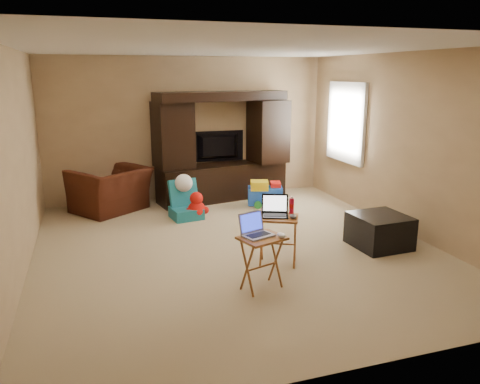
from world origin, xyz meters
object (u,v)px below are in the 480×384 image
object	(u,v)px
push_toy	(265,193)
entertainment_center	(222,146)
mouse_left	(281,235)
water_bottle	(292,206)
child_rocker	(186,200)
tray_table_right	(278,241)
laptop_right	(275,207)
ottoman	(379,231)
laptop_left	(258,225)
recliner	(110,190)
plush_toy	(197,205)
television	(219,147)
mouse_right	(293,216)
tray_table_left	(262,263)

from	to	relation	value
push_toy	entertainment_center	bearing A→B (deg)	149.14
mouse_left	water_bottle	size ratio (longest dim) A/B	0.64
child_rocker	mouse_left	distance (m)	2.80
mouse_left	entertainment_center	bearing A→B (deg)	83.43
tray_table_right	mouse_left	world-z (taller)	mouse_left
entertainment_center	laptop_right	distance (m)	3.09
ottoman	laptop_right	bearing A→B (deg)	-175.73
tray_table_right	laptop_left	xyz separation A→B (m)	(-0.44, -0.52, 0.40)
recliner	plush_toy	distance (m)	1.51
television	plush_toy	world-z (taller)	television
recliner	child_rocker	world-z (taller)	recliner
laptop_right	ottoman	bearing A→B (deg)	25.73
mouse_right	plush_toy	bearing A→B (deg)	106.51
child_rocker	tray_table_right	world-z (taller)	child_rocker
water_bottle	tray_table_left	bearing A→B (deg)	-134.03
television	push_toy	world-z (taller)	television
entertainment_center	tray_table_right	bearing A→B (deg)	-103.71
entertainment_center	mouse_left	bearing A→B (deg)	-106.60
television	ottoman	xyz separation A→B (m)	(1.29, -3.19, -0.70)
child_rocker	mouse_left	size ratio (longest dim) A/B	5.16
entertainment_center	tray_table_right	size ratio (longest dim) A/B	3.94
mouse_left	water_bottle	world-z (taller)	water_bottle
child_rocker	mouse_left	xyz separation A→B (m)	(0.44, -2.75, 0.30)
tray_table_right	laptop_left	bearing A→B (deg)	-103.59
ottoman	water_bottle	distance (m)	1.37
mouse_right	ottoman	bearing A→B (deg)	10.59
television	laptop_left	size ratio (longest dim) A/B	3.22
entertainment_center	ottoman	bearing A→B (deg)	-76.49
tray_table_right	television	bearing A→B (deg)	113.28
entertainment_center	mouse_right	size ratio (longest dim) A/B	19.41
child_rocker	television	bearing A→B (deg)	45.47
mouse_right	water_bottle	bearing A→B (deg)	71.12
tray_table_right	mouse_left	size ratio (longest dim) A/B	5.07
laptop_right	child_rocker	bearing A→B (deg)	128.14
child_rocker	mouse_right	xyz separation A→B (m)	(0.80, -2.24, 0.31)
tray_table_left	mouse_right	xyz separation A→B (m)	(0.54, 0.43, 0.33)
laptop_right	mouse_right	world-z (taller)	laptop_right
television	mouse_right	world-z (taller)	television
tray_table_left	mouse_left	world-z (taller)	mouse_left
push_toy	laptop_right	world-z (taller)	laptop_right
mouse_right	laptop_right	bearing A→B (deg)	140.53
television	recliner	distance (m)	2.08
child_rocker	laptop_right	bearing A→B (deg)	-81.94
push_toy	water_bottle	world-z (taller)	water_bottle
recliner	plush_toy	xyz separation A→B (m)	(1.25, -0.84, -0.14)
plush_toy	tray_table_left	xyz separation A→B (m)	(0.10, -2.61, 0.07)
water_bottle	tray_table_right	bearing A→B (deg)	-158.04
push_toy	mouse_right	bearing A→B (deg)	-86.60
ottoman	laptop_left	xyz separation A→B (m)	(-1.93, -0.66, 0.48)
push_toy	tray_table_left	xyz separation A→B (m)	(-1.19, -3.00, 0.07)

